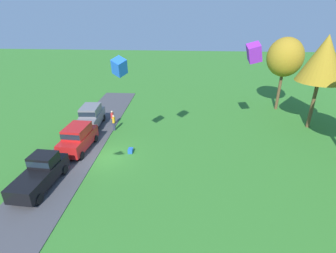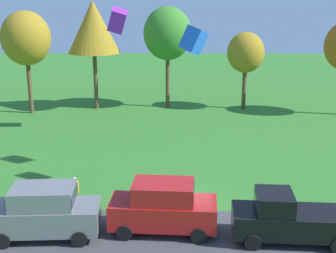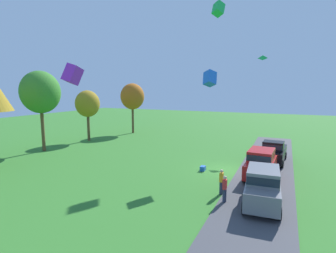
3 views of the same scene
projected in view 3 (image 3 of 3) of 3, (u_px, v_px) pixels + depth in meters
name	position (u px, v px, depth m)	size (l,w,h in m)	color
ground_plane	(228.00, 171.00, 22.54)	(120.00, 120.00, 0.00)	#337528
pavement_strip	(264.00, 175.00, 21.32)	(36.00, 4.40, 0.06)	#424247
car_suv_near_entrance	(263.00, 185.00, 15.54)	(4.71, 2.27, 2.28)	slate
car_suv_by_flagpole	(261.00, 163.00, 20.29)	(4.71, 2.28, 2.28)	red
car_pickup_mid_row	(274.00, 152.00, 24.75)	(5.11, 2.30, 2.14)	black
person_watching_sky	(225.00, 189.00, 16.06)	(0.36, 0.24, 1.71)	#2D334C
person_on_lawn	(221.00, 182.00, 17.35)	(0.36, 0.24, 1.71)	#2D334C
tree_lone_near	(40.00, 92.00, 28.95)	(4.26, 4.26, 9.00)	brown
tree_center_back	(88.00, 104.00, 35.15)	(3.24, 3.24, 6.84)	brown
tree_far_left	(132.00, 97.00, 41.51)	(3.75, 3.75, 7.93)	brown
cooler_box	(203.00, 168.00, 22.53)	(0.56, 0.40, 0.40)	blue
kite_box_high_right	(73.00, 74.00, 22.33)	(1.07, 1.07, 1.49)	purple
kite_diamond_trailing_tail	(263.00, 57.00, 30.71)	(0.83, 0.81, 0.37)	green
kite_box_near_flag	(210.00, 78.00, 22.50)	(0.83, 0.83, 1.16)	blue
kite_box_high_left	(218.00, 9.00, 28.03)	(0.93, 0.93, 1.31)	green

